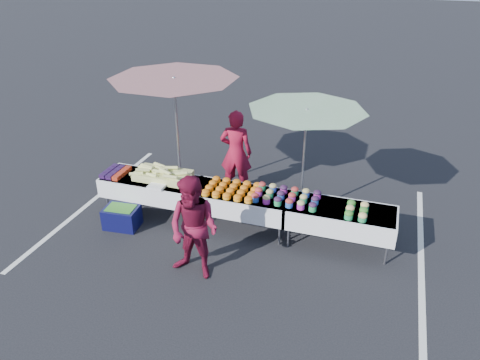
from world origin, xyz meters
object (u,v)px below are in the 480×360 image
(vendor, at_px, (236,152))
(umbrella_right, at_px, (306,119))
(table_right, at_px, (340,217))
(table_center, at_px, (240,200))
(table_left, at_px, (151,186))
(umbrella_left, at_px, (174,89))
(customer, at_px, (194,229))
(storage_bin, at_px, (122,217))

(vendor, xyz_separation_m, umbrella_right, (1.49, -0.52, 1.07))
(table_right, bearing_deg, table_center, 180.00)
(table_left, bearing_deg, umbrella_left, 73.64)
(table_right, xyz_separation_m, umbrella_left, (-3.37, 0.80, 1.70))
(table_left, relative_size, customer, 1.08)
(umbrella_left, bearing_deg, storage_bin, -110.06)
(storage_bin, bearing_deg, vendor, 46.06)
(table_right, relative_size, umbrella_right, 0.86)
(umbrella_left, relative_size, umbrella_right, 1.49)
(table_left, relative_size, vendor, 1.03)
(table_center, relative_size, storage_bin, 2.81)
(umbrella_right, bearing_deg, storage_bin, -154.65)
(umbrella_left, height_order, umbrella_right, umbrella_left)
(customer, bearing_deg, vendor, 104.47)
(table_center, distance_m, customer, 1.55)
(table_left, xyz_separation_m, table_right, (3.60, 0.00, 0.00))
(table_right, xyz_separation_m, vendor, (-2.32, 1.32, 0.32))
(umbrella_right, distance_m, storage_bin, 3.82)
(table_right, height_order, umbrella_left, umbrella_left)
(table_center, distance_m, umbrella_right, 1.87)
(customer, height_order, storage_bin, customer)
(vendor, bearing_deg, storage_bin, 44.71)
(customer, relative_size, storage_bin, 2.60)
(table_left, distance_m, umbrella_left, 1.89)
(vendor, distance_m, storage_bin, 2.61)
(table_right, xyz_separation_m, customer, (-2.05, -1.50, 0.28))
(customer, relative_size, umbrella_left, 0.53)
(vendor, height_order, storage_bin, vendor)
(table_center, distance_m, table_right, 1.80)
(table_center, xyz_separation_m, vendor, (-0.52, 1.32, 0.32))
(table_left, distance_m, table_right, 3.60)
(table_left, height_order, table_center, same)
(table_left, height_order, umbrella_right, umbrella_right)
(umbrella_left, bearing_deg, customer, -60.19)
(table_center, bearing_deg, umbrella_left, 152.93)
(table_right, bearing_deg, storage_bin, -170.52)
(table_center, height_order, table_right, same)
(umbrella_left, bearing_deg, table_left, -106.36)
(table_left, relative_size, table_center, 1.00)
(customer, distance_m, umbrella_left, 3.01)
(umbrella_right, bearing_deg, table_left, -163.87)
(table_center, bearing_deg, umbrella_right, 39.62)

